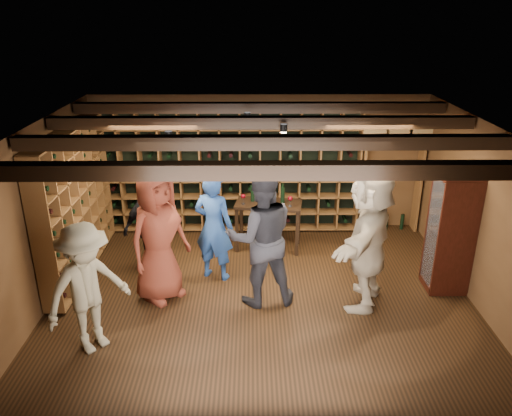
{
  "coord_description": "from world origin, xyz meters",
  "views": [
    {
      "loc": [
        -0.14,
        -6.28,
        3.92
      ],
      "look_at": [
        -0.08,
        0.2,
        1.3
      ],
      "focal_mm": 35.0,
      "sensor_mm": 36.0,
      "label": 1
    }
  ],
  "objects_px": {
    "man_blue_shirt": "(214,227)",
    "guest_red_floral": "(158,236)",
    "display_cabinet": "(450,236)",
    "guest_khaki": "(87,289)",
    "man_grey_suit": "(261,237)",
    "guest_beige": "(369,237)",
    "tasting_table": "(268,208)",
    "guest_woman_black": "(151,225)"
  },
  "relations": [
    {
      "from": "guest_beige",
      "to": "guest_woman_black",
      "type": "bearing_deg",
      "value": -84.31
    },
    {
      "from": "guest_woman_black",
      "to": "guest_khaki",
      "type": "relative_size",
      "value": 0.93
    },
    {
      "from": "display_cabinet",
      "to": "man_grey_suit",
      "type": "relative_size",
      "value": 0.88
    },
    {
      "from": "display_cabinet",
      "to": "tasting_table",
      "type": "xyz_separation_m",
      "value": [
        -2.57,
        1.36,
        -0.11
      ]
    },
    {
      "from": "man_blue_shirt",
      "to": "tasting_table",
      "type": "height_order",
      "value": "man_blue_shirt"
    },
    {
      "from": "guest_beige",
      "to": "tasting_table",
      "type": "xyz_separation_m",
      "value": [
        -1.3,
        1.74,
        -0.27
      ]
    },
    {
      "from": "guest_woman_black",
      "to": "guest_khaki",
      "type": "height_order",
      "value": "guest_khaki"
    },
    {
      "from": "man_blue_shirt",
      "to": "guest_khaki",
      "type": "relative_size",
      "value": 1.02
    },
    {
      "from": "guest_red_floral",
      "to": "guest_woman_black",
      "type": "distance_m",
      "value": 0.86
    },
    {
      "from": "man_grey_suit",
      "to": "guest_red_floral",
      "type": "distance_m",
      "value": 1.43
    },
    {
      "from": "guest_woman_black",
      "to": "tasting_table",
      "type": "xyz_separation_m",
      "value": [
        1.84,
        0.77,
        -0.03
      ]
    },
    {
      "from": "tasting_table",
      "to": "guest_woman_black",
      "type": "bearing_deg",
      "value": -149.14
    },
    {
      "from": "man_grey_suit",
      "to": "guest_khaki",
      "type": "bearing_deg",
      "value": 17.95
    },
    {
      "from": "man_blue_shirt",
      "to": "guest_beige",
      "type": "relative_size",
      "value": 0.83
    },
    {
      "from": "man_blue_shirt",
      "to": "guest_woman_black",
      "type": "distance_m",
      "value": 1.02
    },
    {
      "from": "man_grey_suit",
      "to": "guest_khaki",
      "type": "distance_m",
      "value": 2.32
    },
    {
      "from": "display_cabinet",
      "to": "man_blue_shirt",
      "type": "xyz_separation_m",
      "value": [
        -3.42,
        0.36,
        -0.01
      ]
    },
    {
      "from": "man_grey_suit",
      "to": "man_blue_shirt",
      "type": "bearing_deg",
      "value": -53.36
    },
    {
      "from": "guest_woman_black",
      "to": "guest_khaki",
      "type": "distance_m",
      "value": 2.0
    },
    {
      "from": "guest_woman_black",
      "to": "display_cabinet",
      "type": "bearing_deg",
      "value": 135.39
    },
    {
      "from": "guest_beige",
      "to": "tasting_table",
      "type": "relative_size",
      "value": 1.72
    },
    {
      "from": "man_blue_shirt",
      "to": "guest_red_floral",
      "type": "bearing_deg",
      "value": 58.33
    },
    {
      "from": "display_cabinet",
      "to": "guest_beige",
      "type": "bearing_deg",
      "value": -163.48
    },
    {
      "from": "guest_red_floral",
      "to": "guest_woman_black",
      "type": "height_order",
      "value": "guest_red_floral"
    },
    {
      "from": "man_grey_suit",
      "to": "guest_beige",
      "type": "relative_size",
      "value": 0.98
    },
    {
      "from": "guest_woman_black",
      "to": "guest_red_floral",
      "type": "bearing_deg",
      "value": 71.03
    },
    {
      "from": "guest_red_floral",
      "to": "display_cabinet",
      "type": "bearing_deg",
      "value": -46.8
    },
    {
      "from": "man_blue_shirt",
      "to": "guest_beige",
      "type": "xyz_separation_m",
      "value": [
        2.15,
        -0.74,
        0.17
      ]
    },
    {
      "from": "display_cabinet",
      "to": "guest_woman_black",
      "type": "xyz_separation_m",
      "value": [
        -4.41,
        0.6,
        -0.08
      ]
    },
    {
      "from": "guest_khaki",
      "to": "tasting_table",
      "type": "distance_m",
      "value": 3.52
    },
    {
      "from": "man_blue_shirt",
      "to": "guest_beige",
      "type": "height_order",
      "value": "guest_beige"
    },
    {
      "from": "man_grey_suit",
      "to": "guest_beige",
      "type": "distance_m",
      "value": 1.46
    },
    {
      "from": "man_blue_shirt",
      "to": "guest_red_floral",
      "type": "distance_m",
      "value": 0.93
    },
    {
      "from": "display_cabinet",
      "to": "tasting_table",
      "type": "relative_size",
      "value": 1.48
    },
    {
      "from": "display_cabinet",
      "to": "guest_red_floral",
      "type": "height_order",
      "value": "guest_red_floral"
    },
    {
      "from": "display_cabinet",
      "to": "guest_khaki",
      "type": "distance_m",
      "value": 4.99
    },
    {
      "from": "guest_red_floral",
      "to": "guest_khaki",
      "type": "bearing_deg",
      "value": -168.48
    },
    {
      "from": "display_cabinet",
      "to": "man_blue_shirt",
      "type": "height_order",
      "value": "display_cabinet"
    },
    {
      "from": "man_grey_suit",
      "to": "guest_khaki",
      "type": "height_order",
      "value": "man_grey_suit"
    },
    {
      "from": "guest_woman_black",
      "to": "tasting_table",
      "type": "bearing_deg",
      "value": 165.71
    },
    {
      "from": "man_grey_suit",
      "to": "guest_beige",
      "type": "xyz_separation_m",
      "value": [
        1.46,
        -0.05,
        0.02
      ]
    },
    {
      "from": "guest_beige",
      "to": "guest_khaki",
      "type": "bearing_deg",
      "value": -51.4
    }
  ]
}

